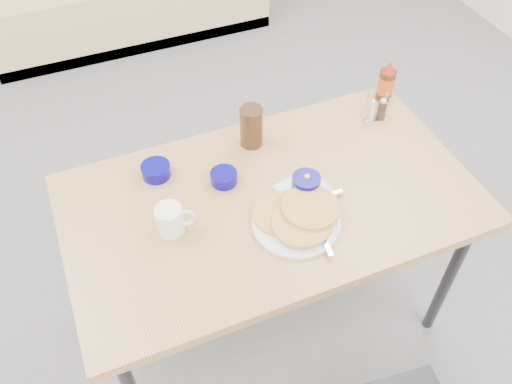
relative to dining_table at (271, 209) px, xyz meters
name	(u,v)px	position (x,y,z in m)	size (l,w,h in m)	color
ground	(292,361)	(0.00, -0.25, -0.70)	(6.00, 6.00, 0.00)	slate
dining_table	(271,209)	(0.00, 0.00, 0.00)	(1.40, 0.80, 0.76)	tan
pancake_plate	(297,219)	(0.03, -0.13, 0.08)	(0.30, 0.31, 0.05)	white
coffee_mug	(171,219)	(-0.35, -0.01, 0.11)	(0.13, 0.09, 0.10)	white
grits_setting	(306,185)	(0.12, -0.02, 0.09)	(0.21, 0.19, 0.07)	white
creamer_bowl	(156,170)	(-0.33, 0.25, 0.08)	(0.10, 0.10, 0.05)	#080469
butter_bowl	(224,177)	(-0.12, 0.13, 0.08)	(0.09, 0.09, 0.04)	#080469
amber_tumbler	(251,127)	(0.04, 0.28, 0.14)	(0.08, 0.08, 0.16)	#392312
condiment_caddy	(376,110)	(0.54, 0.23, 0.10)	(0.10, 0.07, 0.11)	silver
syrup_bottle	(386,83)	(0.64, 0.33, 0.14)	(0.07, 0.07, 0.17)	#47230F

